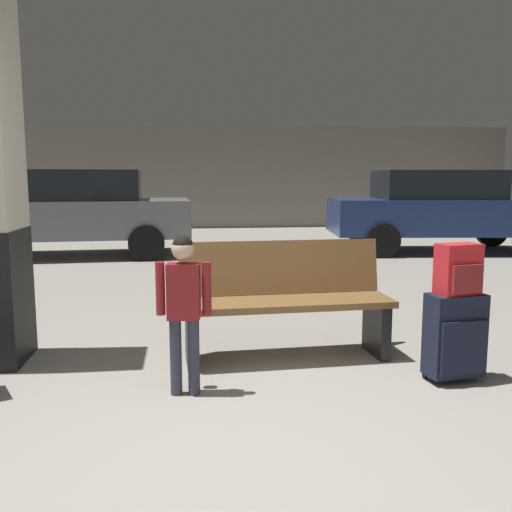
{
  "coord_description": "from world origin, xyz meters",
  "views": [
    {
      "loc": [
        -0.21,
        -2.38,
        1.38
      ],
      "look_at": [
        0.26,
        1.3,
        0.85
      ],
      "focal_mm": 38.81,
      "sensor_mm": 36.0,
      "label": 1
    }
  ],
  "objects": [
    {
      "name": "ground_plane",
      "position": [
        0.0,
        4.0,
        -0.05
      ],
      "size": [
        18.0,
        18.0,
        0.1
      ],
      "primitive_type": "cube",
      "color": "gray"
    },
    {
      "name": "garage_back_wall",
      "position": [
        0.0,
        12.86,
        1.4
      ],
      "size": [
        18.0,
        0.12,
        2.8
      ],
      "primitive_type": "cube",
      "color": "gray",
      "rests_on": "ground_plane"
    },
    {
      "name": "bench",
      "position": [
        0.54,
        1.71,
        0.44
      ],
      "size": [
        1.62,
        0.6,
        0.89
      ],
      "color": "brown",
      "rests_on": "ground_plane"
    },
    {
      "name": "suitcase",
      "position": [
        1.59,
        1.04,
        0.32
      ],
      "size": [
        0.4,
        0.27,
        0.6
      ],
      "color": "#191E33",
      "rests_on": "ground_plane"
    },
    {
      "name": "backpack_bright",
      "position": [
        1.59,
        1.04,
        0.77
      ],
      "size": [
        0.31,
        0.24,
        0.34
      ],
      "color": "red",
      "rests_on": "suitcase"
    },
    {
      "name": "child",
      "position": [
        -0.23,
        1.04,
        0.63
      ],
      "size": [
        0.35,
        0.22,
        1.02
      ],
      "color": "#33384C",
      "rests_on": "ground_plane"
    },
    {
      "name": "parked_car_side",
      "position": [
        4.51,
        7.4,
        0.81
      ],
      "size": [
        4.27,
        2.15,
        1.51
      ],
      "color": "navy",
      "rests_on": "ground_plane"
    },
    {
      "name": "parked_car_far",
      "position": [
        -2.16,
        7.65,
        0.81
      ],
      "size": [
        4.18,
        1.95,
        1.51
      ],
      "color": "slate",
      "rests_on": "ground_plane"
    }
  ]
}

